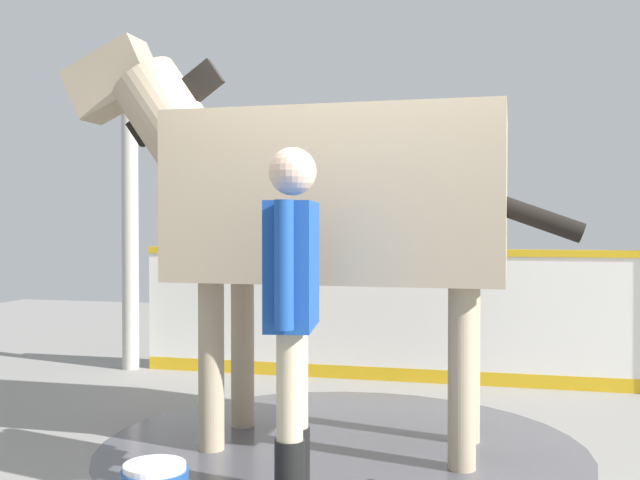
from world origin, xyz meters
name	(u,v)px	position (x,y,z in m)	size (l,w,h in m)	color
ground_plane	(372,468)	(0.00, 0.00, -0.01)	(16.00, 16.00, 0.02)	gray
wet_patch	(342,445)	(0.36, 0.26, 0.00)	(3.06, 3.06, 0.00)	#4C4C54
barrier_wall	(391,319)	(2.42, 0.25, 0.55)	(0.09, 4.71, 1.18)	white
roof_post_near	(130,212)	(2.35, 2.79, 1.52)	(0.16, 0.16, 3.04)	#B7B2A8
horse	(324,197)	(0.36, 0.37, 1.57)	(1.03, 3.36, 2.65)	tan
handler	(293,296)	(-0.67, 0.28, 1.04)	(0.70, 0.30, 1.78)	black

